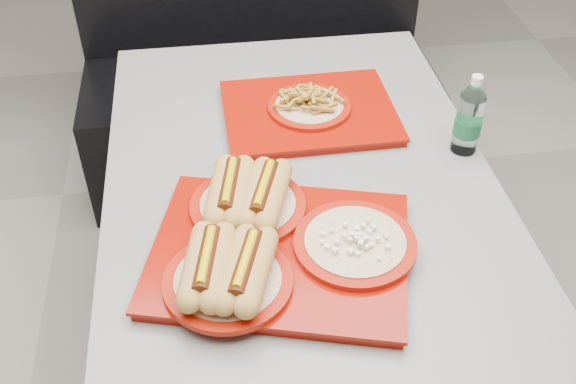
{
  "coord_description": "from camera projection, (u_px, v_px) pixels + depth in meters",
  "views": [
    {
      "loc": [
        -0.2,
        -1.16,
        1.74
      ],
      "look_at": [
        -0.05,
        -0.11,
        0.83
      ],
      "focal_mm": 42.0,
      "sensor_mm": 36.0,
      "label": 1
    }
  ],
  "objects": [
    {
      "name": "ground",
      "position": [
        299.0,
        376.0,
        2.03
      ],
      "size": [
        6.0,
        6.0,
        0.0
      ],
      "primitive_type": "plane",
      "color": "#9D978D",
      "rests_on": "ground"
    },
    {
      "name": "diner_table",
      "position": [
        302.0,
        238.0,
        1.65
      ],
      "size": [
        0.92,
        1.42,
        0.75
      ],
      "color": "black",
      "rests_on": "ground"
    },
    {
      "name": "booth_bench",
      "position": [
        257.0,
        74.0,
        2.59
      ],
      "size": [
        1.3,
        0.57,
        1.35
      ],
      "color": "black",
      "rests_on": "ground"
    },
    {
      "name": "tray_near",
      "position": [
        269.0,
        242.0,
        1.34
      ],
      "size": [
        0.6,
        0.52,
        0.11
      ],
      "rotation": [
        0.0,
        0.0,
        -0.27
      ],
      "color": "#890E03",
      "rests_on": "diner_table"
    },
    {
      "name": "tray_far",
      "position": [
        309.0,
        109.0,
        1.74
      ],
      "size": [
        0.44,
        0.35,
        0.09
      ],
      "rotation": [
        0.0,
        0.0,
        0.01
      ],
      "color": "#890E03",
      "rests_on": "diner_table"
    },
    {
      "name": "water_bottle",
      "position": [
        469.0,
        119.0,
        1.59
      ],
      "size": [
        0.06,
        0.06,
        0.2
      ],
      "rotation": [
        0.0,
        0.0,
        0.26
      ],
      "color": "silver",
      "rests_on": "diner_table"
    }
  ]
}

